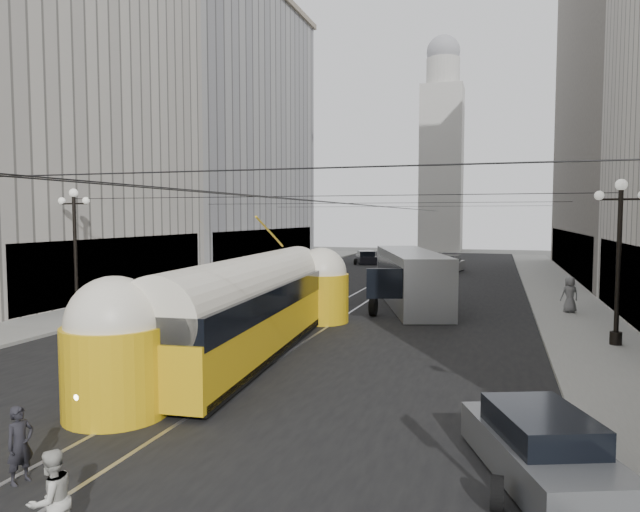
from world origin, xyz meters
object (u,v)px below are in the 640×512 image
Objects in this scene: sedan_grey at (541,449)px; streetcar at (250,307)px; pedestrian_crossing_a at (20,445)px; city_bus at (410,276)px; pedestrian_crossing_b at (51,500)px; pedestrian_sidewalk_right at (570,294)px.

streetcar is at bearing 141.66° from sedan_grey.
city_bus is at bearing 2.19° from pedestrian_crossing_a.
sedan_grey is at bearing -74.97° from city_bus.
pedestrian_crossing_b is 26.82m from pedestrian_sidewalk_right.
city_bus is 25.77m from pedestrian_crossing_b.
pedestrian_sidewalk_right is at bearing 45.79° from streetcar.
sedan_grey is at bearing -38.34° from streetcar.
pedestrian_crossing_b reaches higher than sedan_grey.
pedestrian_crossing_a is 0.81× the size of pedestrian_sidewalk_right.
pedestrian_crossing_b is 0.84× the size of pedestrian_sidewalk_right.
pedestrian_sidewalk_right reaches higher than sedan_grey.
city_bus is at bearing -169.74° from pedestrian_crossing_b.
pedestrian_crossing_a is (0.04, -10.67, -1.03)m from streetcar.
streetcar is at bearing -106.23° from city_bus.
pedestrian_sidewalk_right is (12.22, 23.28, 0.32)m from pedestrian_crossing_a.
streetcar is 17.61m from pedestrian_sidewalk_right.
streetcar is 10.70× the size of pedestrian_crossing_b.
streetcar reaches higher than pedestrian_crossing_b.
pedestrian_crossing_a is 0.97× the size of pedestrian_crossing_b.
sedan_grey is 10.01m from pedestrian_crossing_a.
city_bus reaches higher than sedan_grey.
city_bus is 24.44m from pedestrian_crossing_a.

